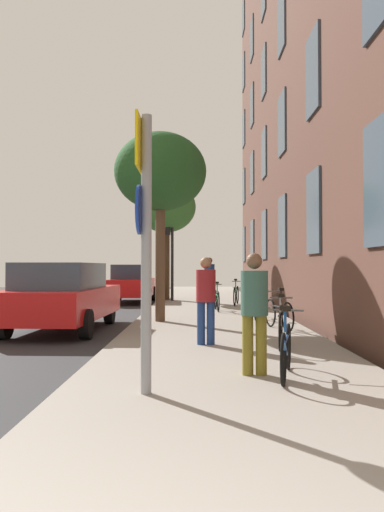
% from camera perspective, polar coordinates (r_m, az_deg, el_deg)
% --- Properties ---
extents(ground_plane, '(41.80, 41.80, 0.00)m').
position_cam_1_polar(ground_plane, '(16.67, -10.07, -6.55)').
color(ground_plane, '#332D28').
extents(road_asphalt, '(7.00, 38.00, 0.01)m').
position_cam_1_polar(road_asphalt, '(17.17, -17.02, -6.34)').
color(road_asphalt, '#2D2D30').
rests_on(road_asphalt, ground).
extents(sidewalk, '(4.20, 38.00, 0.12)m').
position_cam_1_polar(sidewalk, '(16.40, 2.13, -6.44)').
color(sidewalk, gray).
rests_on(sidewalk, ground).
extents(building_facade, '(0.56, 27.00, 17.72)m').
position_cam_1_polar(building_facade, '(17.71, 11.32, 23.22)').
color(building_facade, '#513328').
rests_on(building_facade, ground).
extents(sign_post, '(0.16, 0.60, 3.13)m').
position_cam_1_polar(sign_post, '(5.56, -5.58, 3.15)').
color(sign_post, gray).
rests_on(sign_post, sidewalk).
extents(traffic_light, '(0.43, 0.24, 3.61)m').
position_cam_1_polar(traffic_light, '(20.72, -2.59, 1.66)').
color(traffic_light, black).
rests_on(traffic_light, sidewalk).
extents(tree_near, '(2.41, 2.41, 4.94)m').
position_cam_1_polar(tree_near, '(13.07, -3.70, 9.58)').
color(tree_near, brown).
rests_on(tree_near, sidewalk).
extents(tree_far, '(2.60, 2.60, 5.13)m').
position_cam_1_polar(tree_far, '(21.42, -3.06, 5.55)').
color(tree_far, '#4C3823').
rests_on(tree_far, sidewalk).
extents(bicycle_0, '(0.54, 1.58, 0.93)m').
position_cam_1_polar(bicycle_0, '(6.51, 10.87, -10.59)').
color(bicycle_0, black).
rests_on(bicycle_0, sidewalk).
extents(bicycle_1, '(0.48, 1.62, 0.95)m').
position_cam_1_polar(bicycle_1, '(8.91, 10.27, -8.00)').
color(bicycle_1, black).
rests_on(bicycle_1, sidewalk).
extents(bicycle_2, '(0.52, 1.66, 0.95)m').
position_cam_1_polar(bicycle_2, '(11.32, 10.04, -6.56)').
color(bicycle_2, black).
rests_on(bicycle_2, sidewalk).
extents(bicycle_3, '(0.42, 1.61, 0.91)m').
position_cam_1_polar(bicycle_3, '(13.65, 7.21, -5.74)').
color(bicycle_3, black).
rests_on(bicycle_3, sidewalk).
extents(bicycle_4, '(0.42, 1.61, 0.94)m').
position_cam_1_polar(bicycle_4, '(15.96, 2.90, -5.04)').
color(bicycle_4, black).
rests_on(bicycle_4, sidewalk).
extents(bicycle_5, '(0.48, 1.68, 0.98)m').
position_cam_1_polar(bicycle_5, '(18.41, 5.14, -4.49)').
color(bicycle_5, black).
rests_on(bicycle_5, sidewalk).
extents(pedestrian_0, '(0.38, 0.38, 1.60)m').
position_cam_1_polar(pedestrian_0, '(6.52, 7.26, -5.68)').
color(pedestrian_0, olive).
rests_on(pedestrian_0, sidewalk).
extents(pedestrian_1, '(0.50, 0.50, 1.60)m').
position_cam_1_polar(pedestrian_1, '(8.99, 1.62, -4.49)').
color(pedestrian_1, navy).
rests_on(pedestrian_1, sidewalk).
extents(pedestrian_2, '(0.53, 0.53, 1.79)m').
position_cam_1_polar(pedestrian_2, '(19.15, 2.04, -2.46)').
color(pedestrian_2, '#33594C').
rests_on(pedestrian_2, sidewalk).
extents(car_0, '(2.06, 4.50, 1.62)m').
position_cam_1_polar(car_0, '(12.14, -14.80, -4.50)').
color(car_0, red).
rests_on(car_0, road_asphalt).
extents(car_1, '(1.86, 4.22, 1.62)m').
position_cam_1_polar(car_1, '(21.15, -6.99, -3.15)').
color(car_1, red).
rests_on(car_1, road_asphalt).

